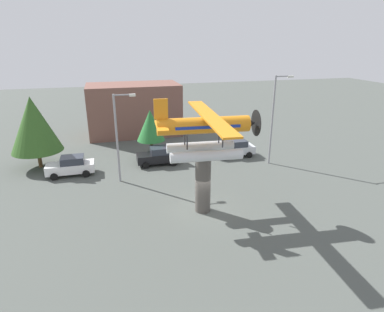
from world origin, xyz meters
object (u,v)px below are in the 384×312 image
object	(u,v)px
floatplane_monument	(205,132)
streetlight_primary	(119,132)
car_mid_black	(159,156)
streetlight_secondary	(274,115)
storefront_building	(134,109)
car_far_silver	(235,148)
tree_west	(34,124)
tree_east	(150,125)
car_near_white	(71,166)
display_pedestal	(203,184)

from	to	relation	value
floatplane_monument	streetlight_primary	world-z (taller)	floatplane_monument
car_mid_black	streetlight_secondary	world-z (taller)	streetlight_secondary
storefront_building	car_far_silver	bearing A→B (deg)	-51.62
storefront_building	tree_west	world-z (taller)	tree_west
floatplane_monument	tree_west	world-z (taller)	floatplane_monument
tree_east	streetlight_secondary	bearing A→B (deg)	-22.69
streetlight_secondary	tree_east	xyz separation A→B (m)	(-11.26, 4.71, -1.50)
car_near_white	tree_west	distance (m)	5.39
car_near_white	streetlight_secondary	world-z (taller)	streetlight_secondary
streetlight_primary	tree_west	world-z (taller)	streetlight_primary
floatplane_monument	streetlight_secondary	distance (m)	11.88
floatplane_monument	streetlight_secondary	bearing A→B (deg)	43.56
floatplane_monument	car_mid_black	size ratio (longest dim) A/B	2.49
floatplane_monument	car_mid_black	xyz separation A→B (m)	(-1.63, 10.07, -5.00)
display_pedestal	car_far_silver	distance (m)	12.31
display_pedestal	car_mid_black	bearing A→B (deg)	98.50
car_mid_black	tree_east	bearing A→B (deg)	-78.43
streetlight_primary	storefront_building	distance (m)	15.45
car_near_white	tree_west	xyz separation A→B (m)	(-3.08, 2.85, 3.38)
car_far_silver	car_mid_black	bearing A→B (deg)	1.73
car_far_silver	streetlight_primary	size ratio (longest dim) A/B	0.55
streetlight_primary	car_near_white	bearing A→B (deg)	149.53
display_pedestal	tree_west	distance (m)	17.85
floatplane_monument	tree_east	world-z (taller)	floatplane_monument
car_mid_black	tree_west	xyz separation A→B (m)	(-11.28, 2.21, 3.38)
car_mid_black	streetlight_secondary	size ratio (longest dim) A/B	0.49
car_mid_black	streetlight_primary	bearing A→B (deg)	40.47
floatplane_monument	car_near_white	xyz separation A→B (m)	(-9.83, 9.43, -5.00)
display_pedestal	car_mid_black	world-z (taller)	display_pedestal
car_mid_black	car_far_silver	distance (m)	8.12
car_near_white	storefront_building	world-z (taller)	storefront_building
streetlight_secondary	tree_west	xyz separation A→B (m)	(-22.11, 4.82, -0.70)
car_mid_black	streetlight_primary	xyz separation A→B (m)	(-3.79, -3.23, 3.56)
car_near_white	car_far_silver	xyz separation A→B (m)	(16.31, 0.89, 0.00)
tree_west	car_far_silver	bearing A→B (deg)	-5.77
tree_west	car_near_white	bearing A→B (deg)	-42.70
streetlight_secondary	tree_east	size ratio (longest dim) A/B	1.70
display_pedestal	car_mid_black	distance (m)	10.25
car_near_white	tree_east	xyz separation A→B (m)	(7.76, 2.73, 2.58)
tree_east	storefront_building	bearing A→B (deg)	94.14
car_mid_black	tree_west	world-z (taller)	tree_west
display_pedestal	storefront_building	world-z (taller)	storefront_building
car_mid_black	tree_east	world-z (taller)	tree_east
display_pedestal	tree_west	size ratio (longest dim) A/B	0.61
tree_west	tree_east	size ratio (longest dim) A/B	1.36
tree_east	car_near_white	bearing A→B (deg)	-160.60
car_mid_black	streetlight_secondary	distance (m)	11.87
display_pedestal	car_near_white	world-z (taller)	display_pedestal
floatplane_monument	car_near_white	world-z (taller)	floatplane_monument
car_far_silver	storefront_building	distance (m)	15.10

